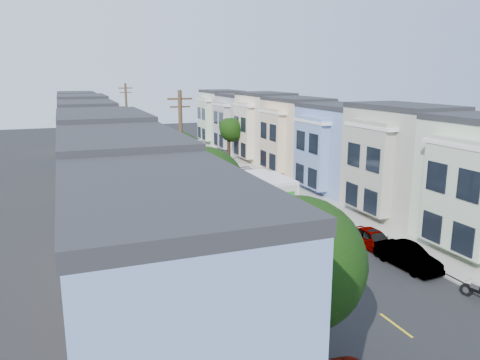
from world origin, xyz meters
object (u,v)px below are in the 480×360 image
at_px(fedex_truck, 267,191).
at_px(parked_right_c, 251,176).
at_px(parked_right_d, 217,158).
at_px(parked_left_d, 173,199).
at_px(parked_left_c, 215,242).
at_px(parked_left_b, 250,280).
at_px(tree_d, 140,139).
at_px(parked_right_a, 407,256).
at_px(utility_pole_near, 182,168).
at_px(tree_far_r, 231,130).
at_px(tree_a, 296,264).
at_px(tree_c, 173,164).
at_px(tree_e, 122,125).
at_px(utility_pole_far, 128,127).
at_px(tree_b, 202,188).
at_px(parked_right_b, 373,239).
at_px(lead_sedan, 236,185).
at_px(motorcycle, 480,293).

xyz_separation_m(fedex_truck, parked_right_c, (3.03, 10.94, -1.14)).
bearing_deg(parked_right_d, parked_left_d, -113.11).
bearing_deg(parked_left_d, parked_left_c, -92.17).
relative_size(parked_left_b, parked_left_c, 1.00).
bearing_deg(tree_d, parked_right_a, -66.89).
height_order(parked_left_d, parked_right_d, parked_right_d).
height_order(utility_pole_near, parked_right_c, utility_pole_near).
bearing_deg(tree_far_r, tree_a, -106.97).
bearing_deg(parked_left_b, tree_c, 98.17).
height_order(tree_e, utility_pole_far, utility_pole_far).
xyz_separation_m(tree_b, parked_left_b, (1.40, -3.75, -4.15)).
height_order(utility_pole_far, parked_right_b, utility_pole_far).
bearing_deg(tree_e, parked_right_b, -73.05).
bearing_deg(tree_e, parked_left_c, -87.62).
relative_size(tree_a, lead_sedan, 1.59).
bearing_deg(parked_right_d, motorcycle, -83.35).
height_order(tree_c, tree_d, tree_c).
relative_size(utility_pole_far, parked_right_d, 2.13).
xyz_separation_m(tree_b, motorcycle, (11.77, -8.78, -4.40)).
bearing_deg(tree_e, tree_b, -90.00).
bearing_deg(parked_right_d, tree_b, -103.68).
height_order(tree_far_r, parked_left_c, tree_far_r).
xyz_separation_m(utility_pole_near, parked_left_d, (1.40, 9.10, -4.52)).
distance_m(parked_left_b, parked_left_d, 17.63).
bearing_deg(parked_left_d, parked_right_c, 30.71).
bearing_deg(fedex_truck, tree_a, -111.83).
distance_m(tree_far_r, motorcycle, 40.92).
bearing_deg(parked_left_d, utility_pole_far, 92.57).
xyz_separation_m(tree_d, motorcycle, (11.77, -30.91, -4.43)).
bearing_deg(tree_c, tree_a, -90.00).
bearing_deg(parked_left_c, tree_c, 107.68).
distance_m(parked_left_b, parked_right_d, 36.67).
bearing_deg(parked_left_c, fedex_truck, 49.24).
height_order(tree_a, parked_right_c, tree_a).
height_order(tree_a, utility_pole_near, utility_pole_near).
xyz_separation_m(tree_c, parked_right_a, (11.20, -11.51, -4.25)).
xyz_separation_m(tree_far_r, fedex_truck, (-5.02, -22.68, -2.34)).
distance_m(lead_sedan, parked_right_c, 4.79).
xyz_separation_m(parked_left_d, parked_right_d, (9.80, 17.71, 0.02)).
xyz_separation_m(tree_far_r, parked_left_d, (-11.79, -18.07, -3.47)).
bearing_deg(utility_pole_far, tree_far_r, 5.10).
relative_size(tree_far_r, lead_sedan, 1.28).
relative_size(tree_c, motorcycle, 3.45).
bearing_deg(fedex_truck, parked_left_d, 145.59).
relative_size(utility_pole_near, parked_right_d, 2.13).
bearing_deg(utility_pole_near, tree_a, -90.01).
xyz_separation_m(parked_left_c, motorcycle, (10.37, -10.91, -0.32)).
bearing_deg(tree_a, parked_right_c, 70.43).
distance_m(utility_pole_near, parked_right_c, 19.60).
bearing_deg(tree_e, fedex_truck, -72.93).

